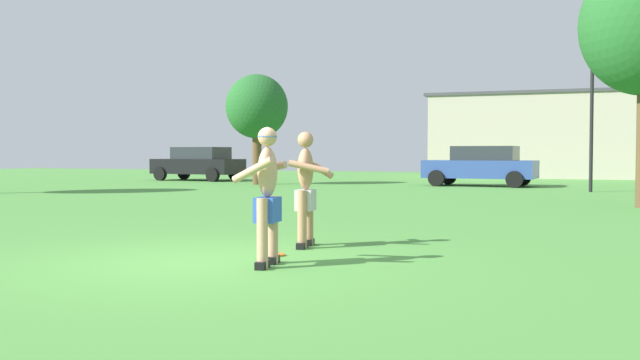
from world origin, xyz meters
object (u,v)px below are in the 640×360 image
Objects in this scene: frisbee at (274,255)px; car_blue_far_end at (481,165)px; player_in_gray at (306,187)px; player_with_cap at (267,190)px; tree_right_field at (257,107)px; car_black_mid_lot at (199,163)px; lamp_post at (592,85)px.

car_blue_far_end is (-0.33, 20.27, 0.81)m from frisbee.
car_blue_far_end is at bearing 91.16° from player_in_gray.
car_blue_far_end is (-0.60, 21.08, -0.07)m from player_with_cap.
tree_right_field is (-9.22, 18.39, 3.18)m from frisbee.
player_in_gray is at bearing 96.97° from player_with_cap.
car_black_mid_lot is (-13.93, 21.98, -0.07)m from player_with_cap.
lamp_post reaches higher than player_with_cap.
lamp_post is (4.06, -2.90, 2.78)m from car_blue_far_end.
player_with_cap is 21.08m from car_blue_far_end.
player_with_cap is 0.37× the size of car_black_mid_lot.
tree_right_field reaches higher than player_with_cap.
frisbee is 25.21m from car_black_mid_lot.
player_in_gray reaches higher than frisbee.
tree_right_field is at bearing 175.50° from lamp_post.
player_in_gray is 17.06m from lamp_post.
car_blue_far_end is 0.97× the size of tree_right_field.
tree_right_field is (4.43, -2.79, 2.37)m from car_black_mid_lot.
frisbee is at bearing -89.07° from car_blue_far_end.
lamp_post is at bearing 77.86° from frisbee.
car_black_mid_lot and car_blue_far_end have the same top height.
player_with_cap is at bearing -88.36° from car_blue_far_end.
frisbee is (-0.06, -0.93, -0.83)m from player_in_gray.
frisbee is 0.05× the size of lamp_post.
car_blue_far_end reaches higher than frisbee.
tree_right_field reaches higher than car_blue_far_end.
tree_right_field is (-9.50, 19.19, 2.30)m from player_with_cap.
lamp_post is at bearing 77.40° from player_in_gray.
tree_right_field reaches higher than player_in_gray.
frisbee is at bearing -102.14° from lamp_post.
car_blue_far_end is 0.75× the size of lamp_post.
player_with_cap is 0.36× the size of tree_right_field.
lamp_post reaches higher than tree_right_field.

